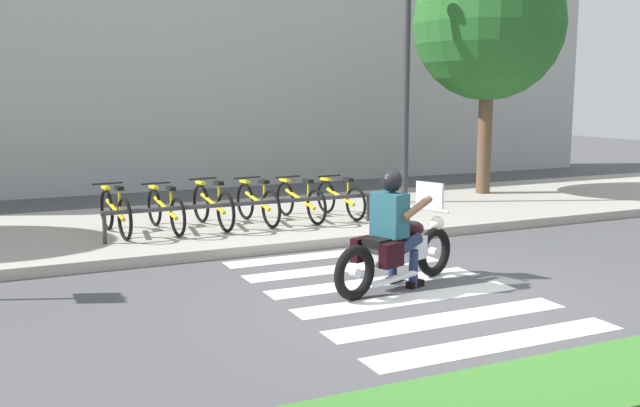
% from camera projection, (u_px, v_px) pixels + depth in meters
% --- Properties ---
extents(ground_plane, '(48.00, 48.00, 0.00)m').
position_uv_depth(ground_plane, '(419.00, 298.00, 8.29)').
color(ground_plane, '#4C4C4F').
extents(grass_median, '(24.00, 1.10, 0.08)m').
position_uv_depth(grass_median, '(601.00, 379.00, 5.86)').
color(grass_median, '#3D7A2D').
rests_on(grass_median, ground).
extents(sidewalk, '(24.00, 4.40, 0.15)m').
position_uv_depth(sidewalk, '(265.00, 221.00, 12.76)').
color(sidewalk, '#A8A399').
rests_on(sidewalk, ground).
extents(crosswalk_stripe_0, '(2.80, 0.40, 0.01)m').
position_uv_depth(crosswalk_stripe_0, '(499.00, 343.00, 6.80)').
color(crosswalk_stripe_0, white).
rests_on(crosswalk_stripe_0, ground).
extents(crosswalk_stripe_1, '(2.80, 0.40, 0.01)m').
position_uv_depth(crosswalk_stripe_1, '(449.00, 319.00, 7.52)').
color(crosswalk_stripe_1, white).
rests_on(crosswalk_stripe_1, ground).
extents(crosswalk_stripe_2, '(2.80, 0.40, 0.01)m').
position_uv_depth(crosswalk_stripe_2, '(409.00, 299.00, 8.24)').
color(crosswalk_stripe_2, white).
rests_on(crosswalk_stripe_2, ground).
extents(crosswalk_stripe_3, '(2.80, 0.40, 0.01)m').
position_uv_depth(crosswalk_stripe_3, '(374.00, 282.00, 8.95)').
color(crosswalk_stripe_3, white).
rests_on(crosswalk_stripe_3, ground).
extents(crosswalk_stripe_4, '(2.80, 0.40, 0.01)m').
position_uv_depth(crosswalk_stripe_4, '(345.00, 268.00, 9.67)').
color(crosswalk_stripe_4, white).
rests_on(crosswalk_stripe_4, ground).
extents(crosswalk_stripe_5, '(2.80, 0.40, 0.01)m').
position_uv_depth(crosswalk_stripe_5, '(320.00, 256.00, 10.39)').
color(crosswalk_stripe_5, white).
rests_on(crosswalk_stripe_5, ground).
extents(motorcycle, '(2.05, 0.95, 1.22)m').
position_uv_depth(motorcycle, '(398.00, 250.00, 8.67)').
color(motorcycle, black).
rests_on(motorcycle, ground).
extents(rider, '(0.74, 0.68, 1.44)m').
position_uv_depth(rider, '(394.00, 221.00, 8.56)').
color(rider, '#1E4C59').
rests_on(rider, ground).
extents(bicycle_0, '(0.48, 1.61, 0.79)m').
position_uv_depth(bicycle_0, '(115.00, 212.00, 11.04)').
color(bicycle_0, black).
rests_on(bicycle_0, sidewalk).
extents(bicycle_1, '(0.48, 1.68, 0.74)m').
position_uv_depth(bicycle_1, '(165.00, 210.00, 11.37)').
color(bicycle_1, black).
rests_on(bicycle_1, sidewalk).
extents(bicycle_2, '(0.48, 1.65, 0.78)m').
position_uv_depth(bicycle_2, '(213.00, 206.00, 11.69)').
color(bicycle_2, black).
rests_on(bicycle_2, sidewalk).
extents(bicycle_3, '(0.48, 1.58, 0.76)m').
position_uv_depth(bicycle_3, '(258.00, 203.00, 12.01)').
color(bicycle_3, black).
rests_on(bicycle_3, sidewalk).
extents(bicycle_4, '(0.48, 1.67, 0.73)m').
position_uv_depth(bicycle_4, '(300.00, 201.00, 12.33)').
color(bicycle_4, black).
rests_on(bicycle_4, sidewalk).
extents(bicycle_5, '(0.48, 1.54, 0.72)m').
position_uv_depth(bicycle_5, '(340.00, 198.00, 12.65)').
color(bicycle_5, black).
rests_on(bicycle_5, sidewalk).
extents(bike_rack, '(4.45, 0.07, 0.49)m').
position_uv_depth(bike_rack, '(247.00, 205.00, 11.34)').
color(bike_rack, '#333338').
rests_on(bike_rack, sidewalk).
extents(street_lamp, '(0.28, 0.28, 4.76)m').
position_uv_depth(street_lamp, '(407.00, 65.00, 13.99)').
color(street_lamp, '#2D2D33').
rests_on(street_lamp, ground).
extents(tree_near_rack, '(3.17, 3.17, 5.31)m').
position_uv_depth(tree_near_rack, '(489.00, 25.00, 15.15)').
color(tree_near_rack, brown).
rests_on(tree_near_rack, ground).
extents(building_backdrop, '(24.00, 1.20, 8.64)m').
position_uv_depth(building_backdrop, '(178.00, 7.00, 17.21)').
color(building_backdrop, '#B1B1B1').
rests_on(building_backdrop, ground).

